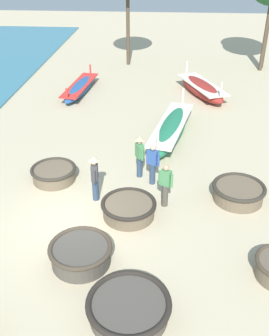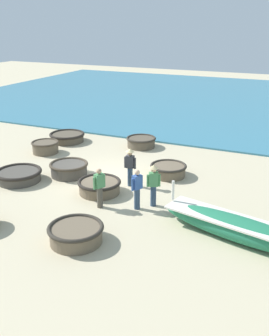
{
  "view_description": "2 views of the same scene",
  "coord_description": "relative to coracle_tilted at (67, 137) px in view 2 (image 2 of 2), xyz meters",
  "views": [
    {
      "loc": [
        2.61,
        -9.63,
        7.85
      ],
      "look_at": [
        1.71,
        2.19,
        0.81
      ],
      "focal_mm": 42.0,
      "sensor_mm": 36.0,
      "label": 1
    },
    {
      "loc": [
        14.54,
        7.93,
        6.71
      ],
      "look_at": [
        1.23,
        1.91,
        1.17
      ],
      "focal_mm": 42.0,
      "sensor_mm": 36.0,
      "label": 2
    }
  ],
  "objects": [
    {
      "name": "coracle_upturned",
      "position": [
        4.46,
        3.05,
        0.05
      ],
      "size": [
        1.76,
        1.76,
        0.61
      ],
      "color": "#4C473F",
      "rests_on": "ground"
    },
    {
      "name": "fisherman_hauling",
      "position": [
        4.38,
        6.09,
        0.67
      ],
      "size": [
        0.36,
        0.53,
        1.67
      ],
      "color": "#2D425B",
      "rests_on": "ground"
    },
    {
      "name": "coracle_center",
      "position": [
        5.58,
        5.26,
        0.01
      ],
      "size": [
        1.79,
        1.79,
        0.55
      ],
      "color": "brown",
      "rests_on": "ground"
    },
    {
      "name": "fisherman_crouching",
      "position": [
        6.73,
        5.92,
        0.55
      ],
      "size": [
        0.48,
        0.35,
        1.57
      ],
      "color": "#4C473D",
      "rests_on": "ground"
    },
    {
      "name": "coracle_weathered",
      "position": [
        9.24,
        6.44,
        0.03
      ],
      "size": [
        1.81,
        1.81,
        0.58
      ],
      "color": "brown",
      "rests_on": "ground"
    },
    {
      "name": "coracle_front_left",
      "position": [
        2.64,
        7.2,
        0.01
      ],
      "size": [
        1.67,
        1.67,
        0.54
      ],
      "color": "brown",
      "rests_on": "ground"
    },
    {
      "name": "long_boat_red_hull",
      "position": [
        6.97,
        11.17,
        0.13
      ],
      "size": [
        2.25,
        5.59,
        1.44
      ],
      "color": "#237551",
      "rests_on": "ground"
    },
    {
      "name": "coracle_front_right",
      "position": [
        5.93,
        1.38,
        -0.01
      ],
      "size": [
        2.05,
        2.05,
        0.5
      ],
      "color": "#4C473F",
      "rests_on": "ground"
    },
    {
      "name": "ground_plane",
      "position": [
        3.93,
        4.74,
        -0.28
      ],
      "size": [
        80.0,
        80.0,
        0.0
      ],
      "primitive_type": "plane",
      "color": "#C6B793"
    },
    {
      "name": "sea",
      "position": [
        -15.96,
        8.74,
        -0.23
      ],
      "size": [
        28.0,
        52.0,
        0.1
      ],
      "primitive_type": "cube",
      "color": "teal",
      "rests_on": "ground"
    },
    {
      "name": "coracle_nearest",
      "position": [
        -0.82,
        4.35,
        0.02
      ],
      "size": [
        1.66,
        1.66,
        0.56
      ],
      "color": "brown",
      "rests_on": "ground"
    },
    {
      "name": "coracle_far_left",
      "position": [
        2.22,
        0.09,
        0.05
      ],
      "size": [
        1.46,
        1.46,
        0.63
      ],
      "color": "brown",
      "rests_on": "ground"
    },
    {
      "name": "coracle_tilted",
      "position": [
        0.0,
        0.0,
        0.0
      ],
      "size": [
        2.04,
        2.04,
        0.52
      ],
      "color": "brown",
      "rests_on": "ground"
    },
    {
      "name": "fisherman_with_hat",
      "position": [
        5.77,
        7.72,
        0.67
      ],
      "size": [
        0.36,
        0.47,
        1.67
      ],
      "color": "#2D425B",
      "rests_on": "ground"
    },
    {
      "name": "fisherman_standing_right",
      "position": [
        6.27,
        7.26,
        0.55
      ],
      "size": [
        0.49,
        0.35,
        1.57
      ],
      "color": "#2D425B",
      "rests_on": "ground"
    }
  ]
}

